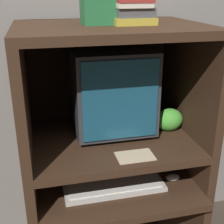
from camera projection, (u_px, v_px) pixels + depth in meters
The scene contains 11 objects.
wall_back at pixel (95, 28), 1.70m from camera, with size 6.00×0.06×2.60m.
desk_base at pixel (113, 211), 1.67m from camera, with size 0.84×0.68×0.62m.
desk_monitor_shelf at pixel (111, 145), 1.56m from camera, with size 0.84×0.62×0.20m.
hutch_upper at pixel (109, 64), 1.44m from camera, with size 0.84×0.62×0.54m.
crt_monitor at pixel (111, 90), 1.54m from camera, with size 0.38×0.37×0.42m.
keyboard at pixel (115, 187), 1.47m from camera, with size 0.47×0.15×0.03m.
mouse at pixel (173, 177), 1.54m from camera, with size 0.07×0.05×0.03m.
snack_bag at pixel (169, 120), 1.59m from camera, with size 0.14×0.11×0.12m.
book_stack at pixel (133, 11), 1.32m from camera, with size 0.18×0.13×0.11m.
paper_card at pixel (135, 156), 1.36m from camera, with size 0.16×0.11×0.00m.
storage_box at pixel (102, 10), 1.33m from camera, with size 0.17×0.15×0.12m.
Camera 1 is at (-0.32, -1.04, 1.50)m, focal length 50.00 mm.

